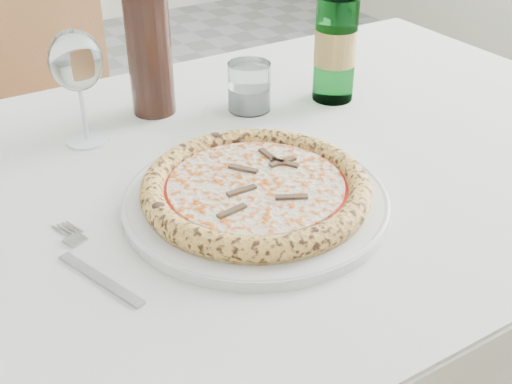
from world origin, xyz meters
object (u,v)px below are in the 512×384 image
(chair_far, at_px, (52,113))
(wine_glass, at_px, (76,63))
(tumbler, at_px, (249,90))
(wine_bottle, at_px, (148,40))
(plate, at_px, (256,199))
(beer_bottle, at_px, (336,37))
(pizza, at_px, (256,188))
(dining_table, at_px, (220,225))

(chair_far, height_order, wine_glass, same)
(tumbler, bearing_deg, wine_bottle, 151.62)
(wine_glass, bearing_deg, wine_bottle, 18.70)
(plate, relative_size, beer_bottle, 1.26)
(chair_far, relative_size, tumbler, 11.62)
(wine_glass, height_order, wine_bottle, wine_bottle)
(beer_bottle, bearing_deg, pizza, -143.13)
(chair_far, distance_m, wine_bottle, 0.68)
(plate, relative_size, tumbler, 4.30)
(chair_far, xyz_separation_m, beer_bottle, (0.32, -0.69, 0.33))
(dining_table, bearing_deg, chair_far, 92.07)
(plate, height_order, tumbler, tumbler)
(wine_bottle, bearing_deg, plate, -91.46)
(plate, xyz_separation_m, beer_bottle, (0.29, 0.22, 0.10))
(dining_table, height_order, plate, plate)
(chair_far, height_order, beer_bottle, beer_bottle)
(beer_bottle, bearing_deg, plate, -143.13)
(pizza, bearing_deg, wine_glass, 113.10)
(tumbler, xyz_separation_m, wine_bottle, (-0.14, 0.08, 0.09))
(dining_table, xyz_separation_m, wine_glass, (-0.12, 0.19, 0.21))
(dining_table, height_order, pizza, pizza)
(dining_table, relative_size, tumbler, 17.83)
(dining_table, bearing_deg, plate, -90.00)
(beer_bottle, relative_size, wine_bottle, 0.95)
(tumbler, relative_size, beer_bottle, 0.29)
(plate, bearing_deg, wine_bottle, 88.54)
(pizza, xyz_separation_m, wine_bottle, (0.01, 0.33, 0.10))
(chair_far, distance_m, wine_glass, 0.72)
(dining_table, xyz_separation_m, plate, (-0.00, -0.10, 0.10))
(pizza, xyz_separation_m, beer_bottle, (0.29, 0.22, 0.08))
(pizza, bearing_deg, tumbler, 60.22)
(plate, distance_m, tumbler, 0.30)
(chair_far, height_order, wine_bottle, wine_bottle)
(dining_table, height_order, wine_bottle, wine_bottle)
(pizza, distance_m, wine_glass, 0.33)
(wine_glass, distance_m, beer_bottle, 0.42)
(beer_bottle, bearing_deg, dining_table, -157.71)
(chair_far, bearing_deg, wine_glass, -98.54)
(dining_table, relative_size, plate, 4.15)
(tumbler, bearing_deg, pizza, -119.78)
(wine_glass, relative_size, wine_bottle, 0.60)
(wine_bottle, bearing_deg, pizza, -91.46)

